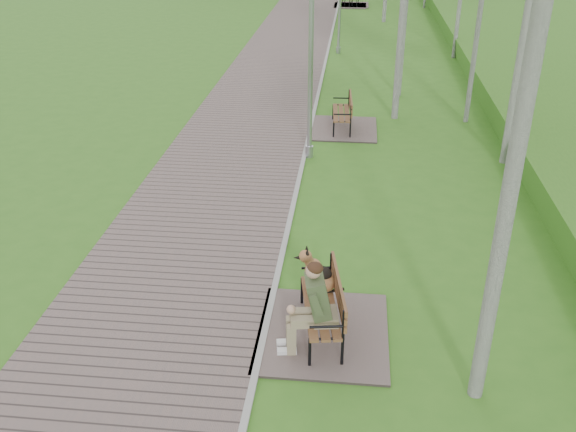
# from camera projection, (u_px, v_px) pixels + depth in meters

# --- Properties ---
(ground) EXTENTS (120.00, 120.00, 0.00)m
(ground) POSITION_uv_depth(u_px,v_px,m) (289.00, 224.00, 12.74)
(ground) COLOR #386F1F
(ground) RESTS_ON ground
(walkway) EXTENTS (3.50, 67.00, 0.04)m
(walkway) POSITION_uv_depth(u_px,v_px,m) (299.00, 21.00, 31.91)
(walkway) COLOR #695955
(walkway) RESTS_ON ground
(kerb) EXTENTS (0.10, 67.00, 0.05)m
(kerb) POSITION_uv_depth(u_px,v_px,m) (334.00, 22.00, 31.74)
(kerb) COLOR #999993
(kerb) RESTS_ON ground
(bench_main) EXTENTS (1.94, 2.15, 1.69)m
(bench_main) POSITION_uv_depth(u_px,v_px,m) (317.00, 309.00, 9.36)
(bench_main) COLOR #695955
(bench_main) RESTS_ON ground
(bench_second) EXTENTS (1.88, 2.09, 1.15)m
(bench_second) POSITION_uv_depth(u_px,v_px,m) (341.00, 122.00, 17.64)
(bench_second) COLOR #695955
(bench_second) RESTS_ON ground
(bench_third) EXTENTS (1.80, 2.00, 1.10)m
(bench_third) POSITION_uv_depth(u_px,v_px,m) (350.00, 2.00, 36.05)
(bench_third) COLOR #695955
(bench_third) RESTS_ON ground
(bench_far) EXTENTS (1.83, 2.04, 1.12)m
(bench_far) POSITION_uv_depth(u_px,v_px,m) (352.00, 1.00, 36.31)
(bench_far) COLOR #695955
(bench_far) RESTS_ON ground
(lamp_post_near) EXTENTS (0.19, 0.19, 4.99)m
(lamp_post_near) POSITION_uv_depth(u_px,v_px,m) (311.00, 63.00, 14.85)
(lamp_post_near) COLOR #94979C
(lamp_post_near) RESTS_ON ground
(lamp_post_second) EXTENTS (0.17, 0.17, 4.41)m
(lamp_post_second) POSITION_uv_depth(u_px,v_px,m) (340.00, 0.00, 24.90)
(lamp_post_second) COLOR #94979C
(lamp_post_second) RESTS_ON ground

